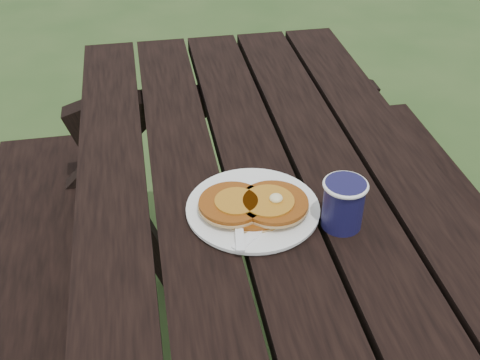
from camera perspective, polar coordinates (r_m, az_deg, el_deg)
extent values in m
cube|color=black|center=(1.13, 3.71, -5.28)|extent=(0.75, 1.80, 0.04)
cylinder|color=white|center=(1.14, 1.23, -2.78)|extent=(0.25, 0.25, 0.01)
cylinder|color=#8C430F|center=(1.13, 1.19, -2.76)|extent=(0.13, 0.13, 0.01)
cylinder|color=#8C430F|center=(1.12, -0.77, -2.26)|extent=(0.12, 0.12, 0.01)
cylinder|color=#8C430F|center=(1.12, 3.22, -2.22)|extent=(0.13, 0.13, 0.01)
cylinder|color=#996015|center=(1.12, 2.72, -1.94)|extent=(0.10, 0.10, 0.00)
ellipsoid|color=#F4E59E|center=(1.12, 3.44, -1.73)|extent=(0.03, 0.03, 0.02)
cube|color=white|center=(1.10, 2.41, -4.10)|extent=(0.15, 0.14, 0.00)
cylinder|color=#15133C|center=(1.10, 9.77, -2.28)|extent=(0.07, 0.07, 0.10)
torus|color=white|center=(1.08, 10.00, -0.46)|extent=(0.08, 0.08, 0.01)
cylinder|color=black|center=(1.08, 9.99, -0.55)|extent=(0.07, 0.07, 0.01)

